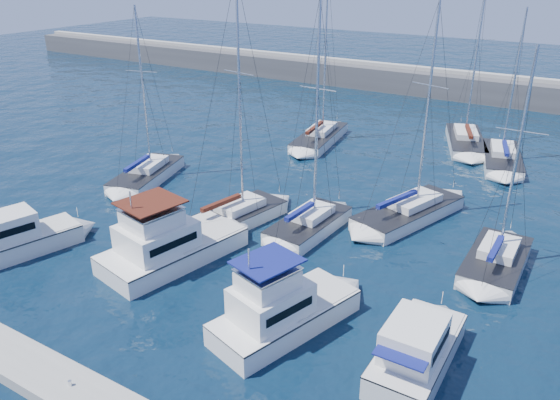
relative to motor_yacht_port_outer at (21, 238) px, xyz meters
The scene contains 16 objects.
ground 13.46m from the motor_yacht_port_outer, 18.40° to the left, with size 220.00×220.00×0.00m, color black.
breakwater 57.66m from the motor_yacht_port_outer, 77.23° to the left, with size 160.00×6.00×4.45m.
dock 14.44m from the motor_yacht_port_outer, 27.95° to the right, with size 40.00×2.20×0.60m, color gray.
dock_cleat_centre 14.43m from the motor_yacht_port_outer, 27.95° to the right, with size 0.16×0.16×0.25m, color silver.
motor_yacht_port_outer is the anchor object (origin of this frame).
motor_yacht_port_inner 9.47m from the motor_yacht_port_outer, 23.88° to the left, with size 5.74×9.42×4.69m.
motor_yacht_stbd_inner 18.00m from the motor_yacht_port_outer, ahead, with size 5.24×8.32×4.69m.
motor_yacht_stbd_outer 24.65m from the motor_yacht_port_outer, ahead, with size 2.75×6.57×3.20m.
sailboat_mid_a 13.14m from the motor_yacht_port_outer, 98.14° to the left, with size 5.01×8.47×14.10m.
sailboat_mid_b 13.73m from the motor_yacht_port_outer, 48.51° to the left, with size 4.53×7.92×16.58m.
sailboat_mid_c 18.34m from the motor_yacht_port_outer, 39.88° to the left, with size 3.42×7.00×15.39m.
sailboat_mid_d 25.74m from the motor_yacht_port_outer, 41.86° to the left, with size 5.83×9.56×14.98m.
sailboat_mid_e 29.05m from the motor_yacht_port_outer, 27.12° to the left, with size 3.09×6.87×13.29m.
sailboat_back_a 29.99m from the motor_yacht_port_outer, 78.98° to the left, with size 4.35×9.75×16.71m.
sailboat_back_b 40.26m from the motor_yacht_port_outer, 62.66° to the left, with size 6.04×9.80×16.14m.
sailboat_back_c 39.43m from the motor_yacht_port_outer, 55.12° to the left, with size 5.08×9.25×13.63m.
Camera 1 is at (16.65, -21.56, 17.00)m, focal length 35.00 mm.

